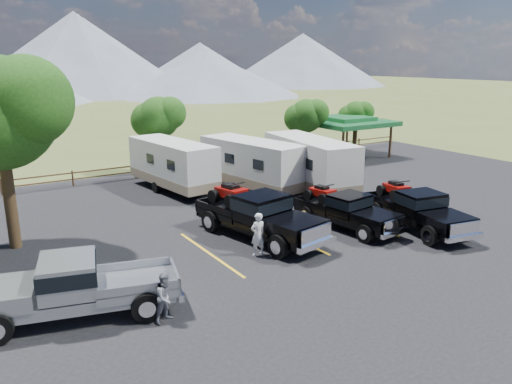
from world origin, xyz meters
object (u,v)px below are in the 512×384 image
rig_center (345,209)px  pickup_silver (75,287)px  trailer_left (173,165)px  pavilion (346,122)px  person_a (258,234)px  trailer_right (309,164)px  person_b (166,297)px  trailer_center (252,165)px  rig_left (257,214)px  rig_right (417,208)px

rig_center → pickup_silver: size_ratio=0.86×
rig_center → trailer_left: (-3.99, 10.54, 0.67)m
pavilion → rig_center: 18.30m
rig_center → person_a: rig_center is taller
trailer_right → person_b: bearing=-135.9°
pavilion → rig_center: pavilion is taller
pickup_silver → person_a: (7.29, 1.19, -0.10)m
pavilion → trailer_center: 13.59m
pickup_silver → person_a: pickup_silver is taller
rig_center → trailer_center: (-0.12, 7.92, 0.71)m
trailer_right → person_a: 10.39m
rig_left → pavilion: bearing=26.6°
rig_center → rig_right: rig_right is taller
trailer_left → trailer_right: trailer_right is taller
pavilion → trailer_left: size_ratio=0.72×
trailer_center → trailer_right: trailer_right is taller
person_b → trailer_left: bearing=48.8°
rig_left → rig_right: rig_left is taller
rig_center → person_a: (-5.21, -0.69, 0.00)m
rig_center → trailer_right: 6.64m
person_b → pickup_silver: bearing=124.9°
rig_left → rig_right: bearing=-33.3°
rig_center → pickup_silver: pickup_silver is taller
rig_right → trailer_center: bearing=116.8°
trailer_center → trailer_right: 3.37m
rig_left → rig_right: size_ratio=1.13×
rig_left → trailer_left: bearing=78.4°
rig_center → trailer_right: trailer_right is taller
person_a → trailer_right: bearing=-140.1°
rig_right → rig_left: bearing=167.9°
pickup_silver → person_b: (2.20, -1.71, -0.21)m
rig_center → trailer_right: bearing=59.2°
trailer_right → person_a: (-7.88, -6.72, -0.77)m
trailer_left → trailer_center: trailer_center is taller
pickup_silver → rig_center: bearing=113.1°
trailer_left → trailer_center: size_ratio=0.97×
trailer_left → rig_left: bearing=-97.8°
rig_right → trailer_left: bearing=129.0°
trailer_right → person_a: size_ratio=5.17×
person_b → rig_left: bearing=19.7°
trailer_center → person_a: 10.03m
pavilion → person_a: 22.55m
rig_left → person_a: (-1.08, -1.72, -0.19)m
trailer_right → pickup_silver: size_ratio=1.38×
pickup_silver → trailer_left: bearing=160.1°
rig_right → pickup_silver: 15.23m
rig_left → person_a: rig_left is taller
pavilion → trailer_right: (-9.56, -7.45, -1.09)m
rig_left → pickup_silver: (-8.37, -2.91, -0.09)m
trailer_right → person_b: 16.18m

